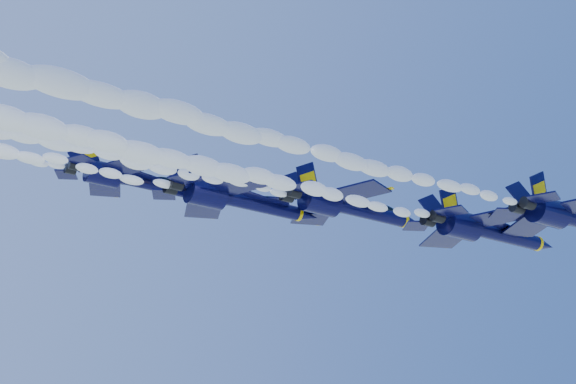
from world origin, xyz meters
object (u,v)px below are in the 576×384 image
jet_fourth (237,199)px  jet_third (348,207)px  jet_lead (572,218)px  jet_fifth (131,179)px  jet_second (485,230)px

jet_fourth → jet_third: bearing=-18.2°
jet_lead → jet_fifth: 46.23m
jet_second → jet_fourth: jet_fourth is taller
jet_fifth → jet_fourth: bearing=-39.0°
jet_second → jet_fourth: (-20.89, 15.42, 4.06)m
jet_lead → jet_fourth: 34.18m
jet_lead → jet_third: size_ratio=0.93×
jet_second → jet_third: (-8.99, 11.50, 4.43)m
jet_third → jet_fourth: 12.54m
jet_lead → jet_second: size_ratio=0.96×
jet_second → jet_lead: bearing=-62.6°
jet_lead → jet_fifth: jet_fifth is taller
jet_second → jet_fifth: (-30.05, 22.83, 6.93)m
jet_lead → jet_fourth: jet_fourth is taller
jet_lead → jet_third: jet_third is taller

